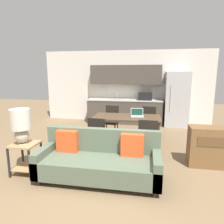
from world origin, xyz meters
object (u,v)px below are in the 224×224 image
(dining_chair_near_right, at_px, (148,137))
(laptop, at_px, (137,114))
(side_table, at_px, (25,153))
(dining_chair_near_left, at_px, (98,135))
(credenza, at_px, (220,147))
(dining_chair_far_right, at_px, (148,121))
(dining_table, at_px, (127,119))
(refrigerator, at_px, (176,99))
(table_lamp, at_px, (21,124))
(dining_chair_far_left, at_px, (111,120))
(couch, at_px, (99,160))

(dining_chair_near_right, xyz_separation_m, laptop, (-0.28, 0.87, 0.32))
(side_table, distance_m, dining_chair_near_left, 1.54)
(credenza, distance_m, dining_chair_far_right, 2.16)
(dining_table, height_order, dining_chair_far_right, dining_chair_far_right)
(refrigerator, height_order, credenza, refrigerator)
(credenza, height_order, dining_chair_near_right, dining_chair_near_right)
(refrigerator, distance_m, table_lamp, 5.26)
(dining_chair_near_right, bearing_deg, credenza, 178.14)
(credenza, xyz_separation_m, dining_chair_far_left, (-2.49, 1.64, 0.09))
(dining_chair_near_left, bearing_deg, side_table, 49.12)
(refrigerator, bearing_deg, dining_chair_far_right, -121.64)
(side_table, relative_size, table_lamp, 0.91)
(table_lamp, height_order, dining_chair_far_left, table_lamp)
(couch, xyz_separation_m, dining_chair_far_left, (-0.23, 2.49, 0.16))
(credenza, relative_size, dining_chair_far_right, 1.33)
(dining_chair_far_left, xyz_separation_m, dining_chair_near_left, (-0.01, -1.54, 0.00))
(refrigerator, height_order, dining_chair_far_left, refrigerator)
(couch, bearing_deg, laptop, 73.05)
(refrigerator, distance_m, dining_chair_far_right, 1.89)
(table_lamp, height_order, dining_chair_far_right, table_lamp)
(table_lamp, bearing_deg, laptop, 44.33)
(dining_chair_near_right, bearing_deg, table_lamp, 27.94)
(dining_chair_far_right, bearing_deg, refrigerator, 66.29)
(couch, distance_m, side_table, 1.39)
(dining_chair_near_left, bearing_deg, laptop, -125.54)
(credenza, height_order, dining_chair_far_left, dining_chair_far_left)
(couch, bearing_deg, refrigerator, 65.86)
(dining_chair_near_right, bearing_deg, dining_chair_far_right, -87.73)
(dining_table, bearing_deg, side_table, -132.81)
(side_table, bearing_deg, table_lamp, -144.18)
(dining_chair_far_right, bearing_deg, laptop, -106.24)
(side_table, bearing_deg, credenza, 14.26)
(dining_table, height_order, laptop, laptop)
(laptop, bearing_deg, dining_chair_near_right, -78.74)
(side_table, height_order, dining_chair_far_left, dining_chair_far_left)
(dining_table, height_order, side_table, dining_table)
(refrigerator, bearing_deg, side_table, -127.80)
(side_table, distance_m, dining_chair_far_left, 2.82)
(dining_chair_far_right, bearing_deg, dining_table, -118.62)
(dining_chair_near_right, bearing_deg, side_table, 27.79)
(dining_chair_far_right, bearing_deg, couch, -101.01)
(credenza, bearing_deg, table_lamp, -165.55)
(table_lamp, xyz_separation_m, dining_chair_far_left, (1.18, 2.59, -0.46))
(credenza, distance_m, dining_chair_near_left, 2.50)
(dining_chair_near_right, height_order, dining_chair_far_right, same)
(dining_table, distance_m, dining_chair_near_right, 0.97)
(dining_chair_near_right, distance_m, dining_chair_far_left, 1.87)
(dining_table, distance_m, credenza, 2.17)
(couch, height_order, dining_chair_near_left, dining_chair_near_left)
(refrigerator, relative_size, couch, 0.90)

